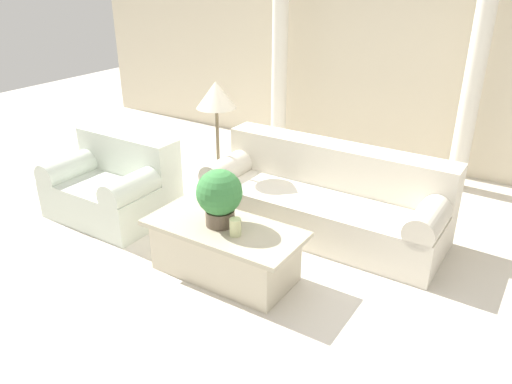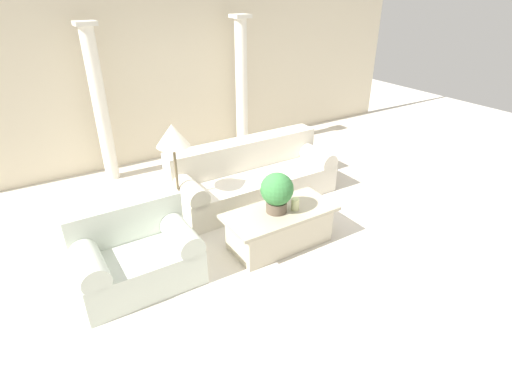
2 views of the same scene
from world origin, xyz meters
name	(u,v)px [view 1 (image 1 of 2)]	position (x,y,z in m)	size (l,w,h in m)	color
ground_plane	(267,252)	(0.00, 0.00, 0.00)	(16.00, 16.00, 0.00)	silver
wall_back	(391,39)	(0.00, 2.98, 1.60)	(10.00, 0.06, 3.20)	beige
sofa_long	(325,198)	(0.24, 0.74, 0.33)	(2.41, 0.91, 0.84)	beige
loveseat	(115,183)	(-1.80, -0.17, 0.35)	(1.22, 0.91, 0.84)	silver
coffee_table	(225,250)	(-0.12, -0.49, 0.24)	(1.37, 0.64, 0.47)	beige
potted_plant	(219,195)	(-0.17, -0.48, 0.74)	(0.39, 0.39, 0.49)	brown
pillar_candle	(235,227)	(0.05, -0.56, 0.55)	(0.10, 0.10, 0.15)	beige
floor_lamp	(216,101)	(-0.98, 0.57, 1.20)	(0.41, 0.41, 1.40)	brown
column_left	(280,64)	(-1.37, 2.54, 1.23)	(0.30, 0.30, 2.41)	silver
column_right	(472,86)	(1.13, 2.54, 1.23)	(0.30, 0.30, 2.41)	silver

